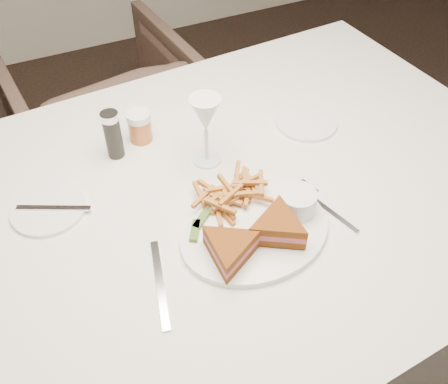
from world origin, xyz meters
name	(u,v)px	position (x,y,z in m)	size (l,w,h in m)	color
table	(216,288)	(-0.15, 0.34, 0.38)	(1.55, 1.04, 0.75)	silver
chair_far	(104,112)	(-0.20, 1.31, 0.35)	(0.68, 0.63, 0.70)	#49352D
table_setting	(228,194)	(-0.14, 0.29, 0.79)	(0.83, 0.61, 0.18)	white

